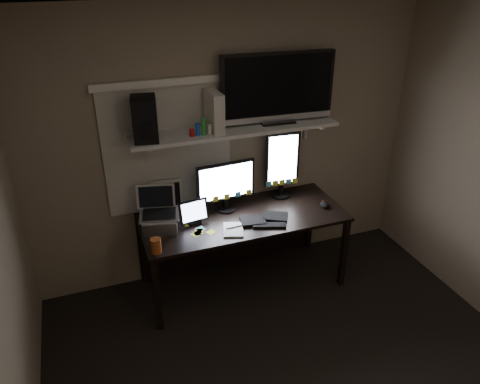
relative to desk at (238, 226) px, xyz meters
name	(u,v)px	position (x,y,z in m)	size (l,w,h in m)	color
ceiling	(353,28)	(0.00, -1.55, 1.95)	(3.60, 3.60, 0.00)	silver
back_wall	(229,146)	(0.00, 0.25, 0.70)	(3.60, 3.60, 0.00)	#736753
window_blinds	(169,149)	(-0.55, 0.24, 0.75)	(1.10, 0.02, 1.10)	beige
desk	(238,226)	(0.00, 0.00, 0.00)	(1.80, 0.75, 0.73)	black
wall_shelf	(235,130)	(0.00, 0.08, 0.91)	(1.80, 0.35, 0.03)	#B4B4AF
monitor_landscape	(226,186)	(-0.11, 0.03, 0.41)	(0.54, 0.06, 0.47)	black
monitor_portrait	(282,165)	(0.47, 0.12, 0.50)	(0.32, 0.06, 0.65)	black
keyboard	(264,219)	(0.15, -0.25, 0.19)	(0.43, 0.17, 0.03)	black
mouse	(324,204)	(0.76, -0.22, 0.20)	(0.08, 0.12, 0.04)	black
notepad	(233,230)	(-0.16, -0.32, 0.18)	(0.16, 0.23, 0.01)	beige
tablet	(194,212)	(-0.44, -0.10, 0.29)	(0.26, 0.11, 0.23)	black
file_sorter	(166,196)	(-0.61, 0.20, 0.33)	(0.24, 0.11, 0.30)	black
laptop	(159,211)	(-0.73, -0.10, 0.36)	(0.32, 0.26, 0.36)	silver
cup	(156,246)	(-0.83, -0.42, 0.24)	(0.08, 0.08, 0.12)	brown
sticky_notes	(203,228)	(-0.39, -0.20, 0.18)	(0.29, 0.22, 0.00)	#DCE43E
tv	(278,88)	(0.39, 0.10, 1.23)	(1.00, 0.18, 0.60)	black
game_console	(214,112)	(-0.18, 0.07, 1.09)	(0.09, 0.28, 0.33)	beige
speaker	(145,119)	(-0.75, 0.05, 1.10)	(0.19, 0.23, 0.35)	black
bottles	(201,127)	(-0.32, 0.01, 1.00)	(0.23, 0.05, 0.15)	#A50F0C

